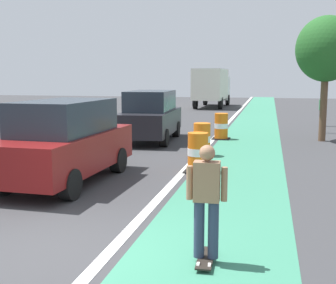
{
  "coord_description": "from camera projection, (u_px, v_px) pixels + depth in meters",
  "views": [
    {
      "loc": [
        3.18,
        -5.8,
        2.61
      ],
      "look_at": [
        0.89,
        4.1,
        1.1
      ],
      "focal_mm": 47.15,
      "sensor_mm": 36.0,
      "label": 1
    }
  ],
  "objects": [
    {
      "name": "street_tree_sidewalk",
      "position": [
        326.0,
        50.0,
        17.49
      ],
      "size": [
        2.4,
        2.4,
        5.0
      ],
      "color": "brown",
      "rests_on": "ground"
    },
    {
      "name": "delivery_truck_down_block",
      "position": [
        212.0,
        86.0,
        37.55
      ],
      "size": [
        2.47,
        7.64,
        3.23
      ],
      "color": "silver",
      "rests_on": "ground"
    },
    {
      "name": "bike_lane_strip",
      "position": [
        249.0,
        142.0,
        17.71
      ],
      "size": [
        2.5,
        80.0,
        0.01
      ],
      "primitive_type": "cube",
      "color": "#387F60",
      "rests_on": "ground"
    },
    {
      "name": "pedestrian_crossing",
      "position": [
        322.0,
        110.0,
        23.31
      ],
      "size": [
        0.34,
        0.2,
        1.61
      ],
      "color": "#33333D",
      "rests_on": "ground"
    },
    {
      "name": "parked_suv_second",
      "position": [
        151.0,
        116.0,
        17.91
      ],
      "size": [
        2.1,
        4.69,
        2.04
      ],
      "color": "black",
      "rests_on": "ground"
    },
    {
      "name": "ground_plane",
      "position": [
        50.0,
        251.0,
        6.68
      ],
      "size": [
        100.0,
        100.0,
        0.0
      ],
      "primitive_type": "plane",
      "color": "#38383A"
    },
    {
      "name": "parked_suv_nearest",
      "position": [
        65.0,
        141.0,
        10.83
      ],
      "size": [
        2.02,
        4.65,
        2.04
      ],
      "color": "maroon",
      "rests_on": "ground"
    },
    {
      "name": "skateboarder_on_lane",
      "position": [
        207.0,
        200.0,
        6.12
      ],
      "size": [
        0.57,
        0.81,
        1.69
      ],
      "color": "black",
      "rests_on": "ground"
    },
    {
      "name": "traffic_barrel_mid",
      "position": [
        202.0,
        140.0,
        14.62
      ],
      "size": [
        0.73,
        0.73,
        1.09
      ],
      "color": "orange",
      "rests_on": "ground"
    },
    {
      "name": "traffic_light_corner",
      "position": [
        326.0,
        57.0,
        20.06
      ],
      "size": [
        0.41,
        0.32,
        5.1
      ],
      "color": "#2D2D2D",
      "rests_on": "ground"
    },
    {
      "name": "traffic_barrel_front",
      "position": [
        198.0,
        153.0,
        12.13
      ],
      "size": [
        0.73,
        0.73,
        1.09
      ],
      "color": "orange",
      "rests_on": "ground"
    },
    {
      "name": "traffic_barrel_back",
      "position": [
        221.0,
        127.0,
        18.48
      ],
      "size": [
        0.73,
        0.73,
        1.09
      ],
      "color": "orange",
      "rests_on": "ground"
    },
    {
      "name": "lane_divider_stripe",
      "position": [
        212.0,
        141.0,
        18.04
      ],
      "size": [
        0.2,
        80.0,
        0.01
      ],
      "primitive_type": "cube",
      "color": "silver",
      "rests_on": "ground"
    }
  ]
}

